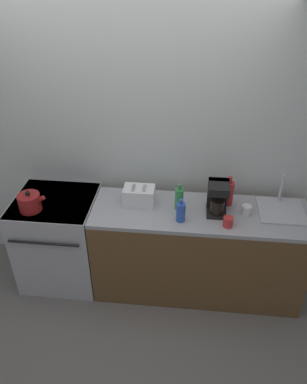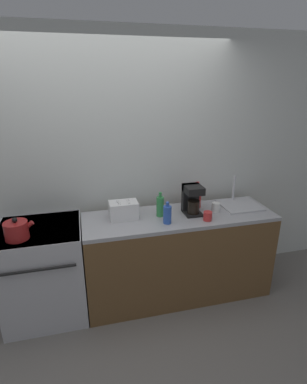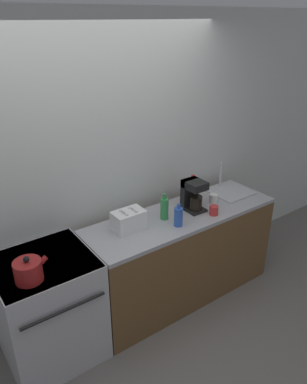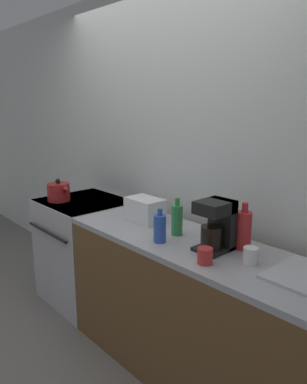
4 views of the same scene
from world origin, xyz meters
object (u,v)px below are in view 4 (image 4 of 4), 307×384
object	(u,v)px
coffee_maker	(217,224)
cup_white	(251,256)
bottle_green	(177,219)
toaster	(145,210)
cup_red	(205,256)
stove	(86,249)
bottle_red	(244,230)
bottle_blue	(160,228)
kettle	(59,192)

from	to	relation	value
coffee_maker	cup_white	xyz separation A→B (m)	(0.25, -0.02, -0.11)
bottle_green	toaster	bearing A→B (deg)	174.54
cup_white	toaster	bearing A→B (deg)	176.00
toaster	cup_red	size ratio (longest dim) A/B	3.12
cup_white	cup_red	world-z (taller)	cup_white
stove	bottle_red	bearing A→B (deg)	3.87
bottle_red	bottle_blue	xyz separation A→B (m)	(-0.40, -0.28, -0.03)
bottle_red	cup_white	xyz separation A→B (m)	(0.15, -0.14, -0.07)
stove	coffee_maker	bearing A→B (deg)	-0.65
cup_red	toaster	bearing A→B (deg)	162.56
toaster	bottle_blue	distance (m)	0.42
bottle_green	bottle_blue	bearing A→B (deg)	-82.65
bottle_green	kettle	bearing A→B (deg)	-173.24
stove	kettle	size ratio (longest dim) A/B	3.80
stove	bottle_green	size ratio (longest dim) A/B	3.76
coffee_maker	toaster	bearing A→B (deg)	176.49
coffee_maker	bottle_green	world-z (taller)	coffee_maker
toaster	coffee_maker	world-z (taller)	coffee_maker
kettle	cup_red	size ratio (longest dim) A/B	2.79
kettle	cup_red	distance (m)	1.66
cup_white	stove	bearing A→B (deg)	178.66
bottle_blue	cup_red	xyz separation A→B (m)	(0.38, -0.03, -0.04)
bottle_red	toaster	bearing A→B (deg)	-174.11
toaster	cup_white	distance (m)	0.91
coffee_maker	bottle_blue	world-z (taller)	coffee_maker
toaster	bottle_blue	world-z (taller)	bottle_blue
toaster	bottle_red	size ratio (longest dim) A/B	0.97
bottle_blue	cup_white	xyz separation A→B (m)	(0.54, 0.14, -0.04)
bottle_red	cup_white	bearing A→B (deg)	-44.24
toaster	bottle_green	bearing A→B (deg)	-5.46
bottle_blue	cup_white	size ratio (longest dim) A/B	2.29
bottle_green	cup_white	xyz separation A→B (m)	(0.56, -0.03, -0.06)
coffee_maker	bottle_green	distance (m)	0.32
toaster	coffee_maker	xyz separation A→B (m)	(0.66, -0.04, 0.07)
stove	coffee_maker	distance (m)	1.55
kettle	bottle_green	bearing A→B (deg)	6.76
stove	cup_red	world-z (taller)	cup_red
toaster	bottle_blue	size ratio (longest dim) A/B	1.28
bottle_green	stove	bearing A→B (deg)	179.56
coffee_maker	cup_red	distance (m)	0.24
toaster	cup_white	xyz separation A→B (m)	(0.91, -0.06, -0.04)
kettle	bottle_red	xyz separation A→B (m)	(1.67, 0.26, 0.04)
kettle	cup_red	xyz separation A→B (m)	(1.66, -0.05, -0.03)
bottle_red	cup_red	size ratio (longest dim) A/B	3.20
toaster	bottle_red	bearing A→B (deg)	5.89
bottle_red	kettle	bearing A→B (deg)	-171.14
kettle	cup_white	xyz separation A→B (m)	(1.82, 0.12, -0.03)
kettle	toaster	size ratio (longest dim) A/B	0.90
toaster	bottle_red	world-z (taller)	bottle_red
toaster	bottle_green	xyz separation A→B (m)	(0.35, -0.03, 0.02)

